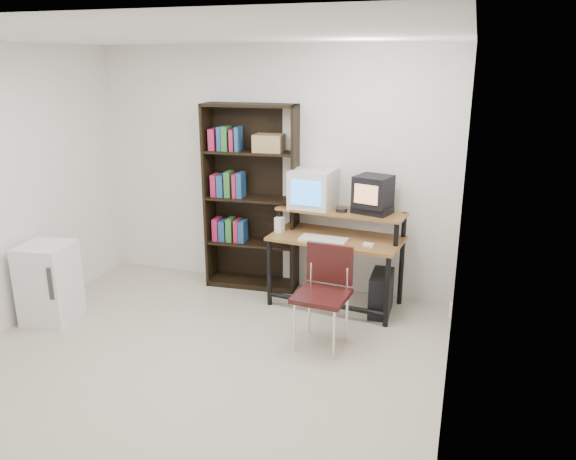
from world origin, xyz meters
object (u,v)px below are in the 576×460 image
(crt_monitor, at_px, (313,189))
(pc_tower, at_px, (381,293))
(mini_fridge, at_px, (49,283))
(school_chair, at_px, (325,285))
(crt_tv, at_px, (373,191))
(computer_desk, at_px, (337,240))
(bookshelf, at_px, (252,196))

(crt_monitor, distance_m, pc_tower, 1.26)
(mini_fridge, bearing_deg, pc_tower, 13.36)
(school_chair, bearing_deg, crt_monitor, 116.46)
(pc_tower, relative_size, mini_fridge, 0.58)
(school_chair, height_order, mini_fridge, school_chair)
(pc_tower, xyz_separation_m, mini_fridge, (-3.03, -1.14, 0.18))
(crt_tv, xyz_separation_m, mini_fridge, (-2.88, -1.32, -0.82))
(computer_desk, xyz_separation_m, pc_tower, (0.48, -0.08, -0.49))
(crt_monitor, bearing_deg, school_chair, -64.35)
(computer_desk, xyz_separation_m, school_chair, (0.09, -0.85, -0.15))
(pc_tower, xyz_separation_m, school_chair, (-0.39, -0.77, 0.34))
(computer_desk, height_order, school_chair, computer_desk)
(school_chair, relative_size, bookshelf, 0.44)
(mini_fridge, bearing_deg, bookshelf, 36.29)
(crt_monitor, distance_m, crt_tv, 0.63)
(computer_desk, bearing_deg, school_chair, -77.70)
(crt_tv, bearing_deg, pc_tower, -33.08)
(computer_desk, bearing_deg, crt_tv, 21.73)
(school_chair, bearing_deg, bookshelf, 140.62)
(computer_desk, distance_m, crt_tv, 0.61)
(crt_monitor, bearing_deg, mini_fridge, -143.93)
(school_chair, bearing_deg, crt_tv, 81.20)
(crt_tv, distance_m, school_chair, 1.17)
(crt_tv, xyz_separation_m, school_chair, (-0.24, -0.95, -0.65))
(school_chair, bearing_deg, computer_desk, 101.47)
(pc_tower, bearing_deg, crt_tv, 129.93)
(pc_tower, height_order, mini_fridge, mini_fridge)
(crt_monitor, relative_size, bookshelf, 0.23)
(bookshelf, bearing_deg, computer_desk, -17.37)
(crt_monitor, relative_size, pc_tower, 1.03)
(crt_monitor, height_order, crt_tv, crt_monitor)
(crt_tv, height_order, school_chair, crt_tv)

